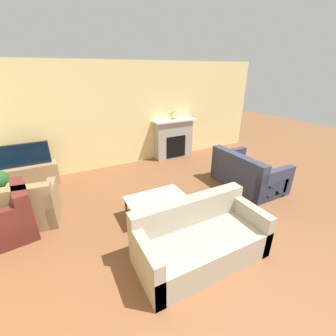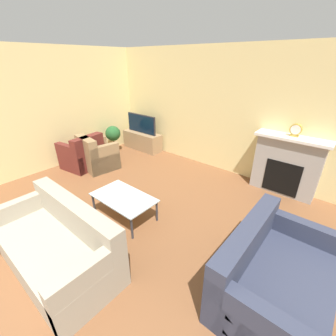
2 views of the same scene
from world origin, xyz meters
The scene contains 10 objects.
wall_back centered at (0.00, 5.22, 1.35)m, with size 8.96×0.06×2.70m.
fireplace centered at (1.64, 5.03, 0.60)m, with size 1.27×0.37×1.15m.
tv_stand centered at (-2.20, 4.91, 0.25)m, with size 1.22×0.41×0.50m.
tv centered at (-2.20, 4.91, 0.76)m, with size 1.04×0.06×0.52m.
couch_sectional centered at (0.00, 1.32, 0.29)m, with size 1.81×0.86×0.82m.
couch_loveseat centered at (2.21, 2.60, 0.29)m, with size 0.98×1.50×0.82m.
armchair_by_window centered at (-2.41, 3.12, 0.30)m, with size 0.87×0.91×0.82m.
armchair_accent centered at (-2.08, 3.30, 0.31)m, with size 0.87×0.83×0.82m.
coffee_table centered at (-0.13, 2.48, 0.36)m, with size 1.05×0.62×0.39m.
mantel_clock centered at (1.65, 5.03, 1.27)m, with size 0.20×0.07×0.23m.
Camera 1 is at (-1.54, -0.65, 2.48)m, focal length 24.00 mm.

